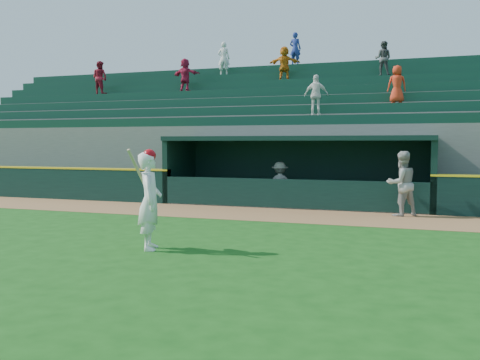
% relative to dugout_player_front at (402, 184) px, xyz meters
% --- Properties ---
extents(ground, '(120.00, 120.00, 0.00)m').
position_rel_dugout_player_front_xyz_m(ground, '(-3.68, -5.92, -0.99)').
color(ground, '#154A12').
rests_on(ground, ground).
extents(warning_track, '(40.00, 3.00, 0.01)m').
position_rel_dugout_player_front_xyz_m(warning_track, '(-3.68, -1.02, -0.98)').
color(warning_track, olive).
rests_on(warning_track, ground).
extents(field_wall_left, '(15.50, 0.30, 1.20)m').
position_rel_dugout_player_front_xyz_m(field_wall_left, '(-15.93, 0.63, -0.39)').
color(field_wall_left, black).
rests_on(field_wall_left, ground).
extents(wall_stripe_left, '(15.50, 0.32, 0.06)m').
position_rel_dugout_player_front_xyz_m(wall_stripe_left, '(-15.93, 0.63, 0.24)').
color(wall_stripe_left, yellow).
rests_on(wall_stripe_left, field_wall_left).
extents(dugout_player_front, '(1.22, 1.16, 1.98)m').
position_rel_dugout_player_front_xyz_m(dugout_player_front, '(0.00, 0.00, 0.00)').
color(dugout_player_front, '#A0A19B').
rests_on(dugout_player_front, ground).
extents(dugout_player_inside, '(1.13, 0.85, 1.55)m').
position_rel_dugout_player_front_xyz_m(dugout_player_inside, '(-4.19, 1.37, -0.21)').
color(dugout_player_inside, gray).
rests_on(dugout_player_inside, ground).
extents(dugout, '(9.40, 2.80, 2.46)m').
position_rel_dugout_player_front_xyz_m(dugout, '(-3.68, 2.08, 0.37)').
color(dugout, slate).
rests_on(dugout, ground).
extents(stands, '(34.50, 6.25, 7.52)m').
position_rel_dugout_player_front_xyz_m(stands, '(-3.67, 6.65, 1.41)').
color(stands, slate).
rests_on(stands, ground).
extents(batter_at_plate, '(0.74, 0.92, 2.12)m').
position_rel_dugout_player_front_xyz_m(batter_at_plate, '(-4.70, -7.06, 0.06)').
color(batter_at_plate, white).
rests_on(batter_at_plate, ground).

